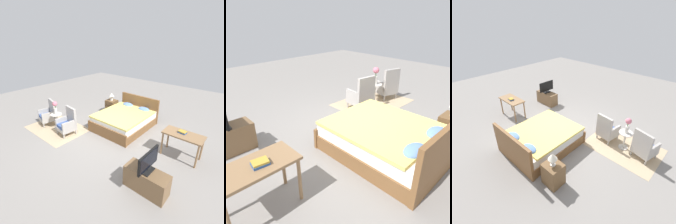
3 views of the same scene
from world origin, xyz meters
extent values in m
plane|color=gray|center=(0.00, 0.00, 0.00)|extent=(16.00, 16.00, 0.00)
cube|color=tan|center=(-1.91, -0.73, 0.00)|extent=(2.10, 1.50, 0.01)
cube|color=brown|center=(-0.09, 0.95, 0.14)|extent=(1.63, 2.09, 0.28)
cube|color=white|center=(-0.09, 0.95, 0.40)|extent=(1.56, 2.01, 0.24)
cube|color=#EAD66B|center=(-0.09, 0.86, 0.55)|extent=(1.61, 1.84, 0.06)
cube|color=brown|center=(-0.09, 1.95, 0.48)|extent=(1.66, 0.09, 0.96)
cube|color=brown|center=(-0.08, -0.07, 0.20)|extent=(1.66, 0.07, 0.40)
ellipsoid|color=#668ED1|center=(-0.45, 1.67, 0.59)|extent=(0.44, 0.28, 0.14)
ellipsoid|color=#668ED1|center=(0.28, 1.68, 0.59)|extent=(0.44, 0.28, 0.14)
cylinder|color=#ADA8A3|center=(-2.77, -0.90, 0.09)|extent=(0.04, 0.04, 0.16)
cylinder|color=#ADA8A3|center=(-2.32, -1.00, 0.09)|extent=(0.04, 0.04, 0.16)
cylinder|color=#ADA8A3|center=(-2.67, -0.45, 0.09)|extent=(0.04, 0.04, 0.16)
cylinder|color=#ADA8A3|center=(-2.22, -0.56, 0.09)|extent=(0.04, 0.04, 0.16)
cube|color=#ADA8A3|center=(-2.50, -0.73, 0.23)|extent=(0.65, 0.65, 0.12)
cube|color=#3D5693|center=(-2.50, -0.73, 0.34)|extent=(0.60, 0.60, 0.10)
cube|color=#ADA8A3|center=(-2.44, -0.50, 0.61)|extent=(0.54, 0.20, 0.64)
cube|color=#ADA8A3|center=(-2.72, -0.67, 0.42)|extent=(0.19, 0.52, 0.26)
cube|color=#ADA8A3|center=(-2.27, -0.78, 0.42)|extent=(0.19, 0.52, 0.26)
cylinder|color=#ADA8A3|center=(-1.58, -0.93, 0.09)|extent=(0.04, 0.04, 0.16)
cylinder|color=#ADA8A3|center=(-1.12, -0.99, 0.09)|extent=(0.04, 0.04, 0.16)
cylinder|color=#ADA8A3|center=(-1.51, -0.47, 0.09)|extent=(0.04, 0.04, 0.16)
cylinder|color=#ADA8A3|center=(-1.06, -0.53, 0.09)|extent=(0.04, 0.04, 0.16)
cube|color=#ADA8A3|center=(-1.32, -0.73, 0.23)|extent=(0.61, 0.61, 0.12)
cube|color=#3D5693|center=(-1.32, -0.73, 0.34)|extent=(0.56, 0.56, 0.10)
cube|color=#ADA8A3|center=(-1.29, -0.50, 0.61)|extent=(0.55, 0.15, 0.64)
cube|color=#ADA8A3|center=(-1.55, -0.70, 0.42)|extent=(0.14, 0.52, 0.26)
cube|color=#ADA8A3|center=(-1.08, -0.76, 0.42)|extent=(0.14, 0.52, 0.26)
cylinder|color=beige|center=(-1.91, -0.69, 0.01)|extent=(0.28, 0.28, 0.03)
cylinder|color=beige|center=(-1.91, -0.69, 0.28)|extent=(0.06, 0.06, 0.52)
cylinder|color=beige|center=(-1.91, -0.69, 0.55)|extent=(0.40, 0.40, 0.02)
cylinder|color=silver|center=(-1.91, -0.69, 0.68)|extent=(0.11, 0.11, 0.22)
cylinder|color=#477538|center=(-1.91, -0.69, 0.84)|extent=(0.02, 0.02, 0.10)
sphere|color=#DB7084|center=(-1.91, -0.69, 0.96)|extent=(0.17, 0.17, 0.17)
cube|color=brown|center=(-1.28, 1.63, 0.30)|extent=(0.44, 0.40, 0.59)
cube|color=brown|center=(-1.28, 1.43, 0.42)|extent=(0.37, 0.01, 0.09)
cube|color=brown|center=(2.00, -1.08, 0.26)|extent=(0.96, 0.40, 0.53)
cylinder|color=#8E6B47|center=(1.67, 0.35, 0.34)|extent=(0.05, 0.05, 0.69)
cylinder|color=#8E6B47|center=(1.67, 0.77, 0.34)|extent=(0.05, 0.05, 0.69)
cylinder|color=#8E6B47|center=(2.61, 0.77, 0.34)|extent=(0.05, 0.05, 0.69)
cube|color=#8E6B47|center=(2.14, 0.56, 0.71)|extent=(1.04, 0.52, 0.04)
cube|color=#284C8E|center=(2.09, 0.61, 0.74)|extent=(0.22, 0.18, 0.03)
cube|color=#B79333|center=(2.09, 0.61, 0.77)|extent=(0.21, 0.18, 0.03)
camera|label=1|loc=(3.28, -3.73, 3.14)|focal=28.00mm
camera|label=2|loc=(2.90, 2.78, 2.42)|focal=35.00mm
camera|label=3|loc=(-3.42, 3.50, 3.61)|focal=28.00mm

